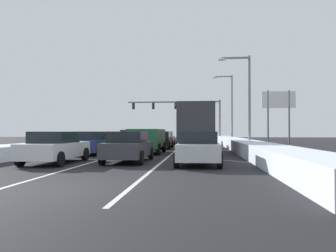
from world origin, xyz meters
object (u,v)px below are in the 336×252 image
(sedan_charcoal_center_lane_nearest, at_px, (129,146))
(suv_green_center_lane_second, at_px, (147,139))
(sedan_black_center_lane_third, at_px, (161,140))
(sedan_red_right_lane_fourth, at_px, (198,138))
(sedan_tan_right_lane_third, at_px, (195,139))
(street_lamp_right_near, at_px, (244,93))
(street_lamp_right_mid, at_px, (229,103))
(box_truck_right_lane_second, at_px, (196,126))
(traffic_light_gantry, at_px, (184,109))
(sedan_silver_right_lane_nearest, at_px, (198,148))
(sedan_navy_left_lane_second, at_px, (93,143))
(suv_maroon_left_lane_fourth, at_px, (134,136))
(sedan_gray_center_lane_fourth, at_px, (165,138))
(sedan_silver_left_lane_third, at_px, (121,140))
(sedan_white_left_lane_nearest, at_px, (55,147))
(roadside_sign_right, at_px, (278,106))

(sedan_charcoal_center_lane_nearest, xyz_separation_m, suv_green_center_lane_second, (-0.04, 6.20, 0.25))
(sedan_black_center_lane_third, bearing_deg, suv_green_center_lane_second, -91.21)
(sedan_red_right_lane_fourth, bearing_deg, sedan_tan_right_lane_third, -92.02)
(street_lamp_right_near, bearing_deg, street_lamp_right_mid, 89.03)
(box_truck_right_lane_second, distance_m, traffic_light_gantry, 25.88)
(sedan_red_right_lane_fourth, height_order, sedan_charcoal_center_lane_nearest, same)
(sedan_silver_right_lane_nearest, relative_size, suv_green_center_lane_second, 0.92)
(sedan_navy_left_lane_second, distance_m, street_lamp_right_mid, 24.80)
(sedan_silver_right_lane_nearest, height_order, suv_maroon_left_lane_fourth, suv_maroon_left_lane_fourth)
(box_truck_right_lane_second, bearing_deg, sedan_navy_left_lane_second, -161.67)
(sedan_gray_center_lane_fourth, height_order, street_lamp_right_near, street_lamp_right_near)
(street_lamp_right_mid, bearing_deg, sedan_navy_left_lane_second, -116.51)
(sedan_tan_right_lane_third, relative_size, street_lamp_right_near, 0.59)
(sedan_silver_left_lane_third, bearing_deg, street_lamp_right_near, -4.61)
(sedan_silver_right_lane_nearest, height_order, street_lamp_right_near, street_lamp_right_near)
(sedan_gray_center_lane_fourth, bearing_deg, suv_maroon_left_lane_fourth, -162.45)
(sedan_silver_left_lane_third, relative_size, street_lamp_right_mid, 0.51)
(box_truck_right_lane_second, xyz_separation_m, sedan_gray_center_lane_fourth, (-3.50, 12.10, -1.14))
(sedan_red_right_lane_fourth, bearing_deg, sedan_black_center_lane_third, -111.48)
(sedan_silver_right_lane_nearest, bearing_deg, suv_maroon_left_lane_fourth, 109.68)
(sedan_navy_left_lane_second, height_order, sedan_silver_left_lane_third, same)
(sedan_black_center_lane_third, distance_m, traffic_light_gantry, 20.39)
(sedan_silver_right_lane_nearest, height_order, sedan_silver_left_lane_third, same)
(sedan_black_center_lane_third, xyz_separation_m, traffic_light_gantry, (1.18, 19.94, 4.12))
(sedan_black_center_lane_third, bearing_deg, sedan_navy_left_lane_second, -114.21)
(box_truck_right_lane_second, relative_size, sedan_tan_right_lane_third, 1.60)
(suv_green_center_lane_second, relative_size, sedan_black_center_lane_third, 1.09)
(sedan_charcoal_center_lane_nearest, distance_m, suv_green_center_lane_second, 6.20)
(sedan_tan_right_lane_third, xyz_separation_m, sedan_navy_left_lane_second, (-6.62, -9.46, 0.00))
(sedan_silver_right_lane_nearest, height_order, sedan_tan_right_lane_third, same)
(sedan_gray_center_lane_fourth, distance_m, sedan_navy_left_lane_second, 14.72)
(sedan_red_right_lane_fourth, height_order, sedan_navy_left_lane_second, same)
(sedan_silver_right_lane_nearest, distance_m, street_lamp_right_near, 12.65)
(sedan_tan_right_lane_third, relative_size, sedan_navy_left_lane_second, 1.00)
(suv_green_center_lane_second, distance_m, sedan_navy_left_lane_second, 3.68)
(sedan_silver_left_lane_third, xyz_separation_m, street_lamp_right_near, (10.35, -0.83, 3.83))
(sedan_navy_left_lane_second, bearing_deg, sedan_gray_center_lane_fourth, 77.14)
(sedan_charcoal_center_lane_nearest, height_order, suv_green_center_lane_second, suv_green_center_lane_second)
(suv_green_center_lane_second, bearing_deg, sedan_gray_center_lane_fourth, 90.66)
(sedan_black_center_lane_third, height_order, street_lamp_right_mid, street_lamp_right_mid)
(sedan_black_center_lane_third, xyz_separation_m, suv_maroon_left_lane_fourth, (-3.49, 5.40, 0.25))
(sedan_navy_left_lane_second, xyz_separation_m, street_lamp_right_near, (10.61, 5.66, 3.83))
(sedan_white_left_lane_nearest, relative_size, street_lamp_right_mid, 0.51)
(sedan_silver_right_lane_nearest, relative_size, sedan_charcoal_center_lane_nearest, 1.00)
(sedan_silver_left_lane_third, distance_m, street_lamp_right_mid, 19.18)
(suv_green_center_lane_second, distance_m, sedan_black_center_lane_third, 6.61)
(sedan_silver_right_lane_nearest, distance_m, street_lamp_right_mid, 28.28)
(street_lamp_right_near, relative_size, roadside_sign_right, 1.38)
(sedan_charcoal_center_lane_nearest, relative_size, sedan_gray_center_lane_fourth, 1.00)
(sedan_tan_right_lane_third, bearing_deg, sedan_navy_left_lane_second, -125.00)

